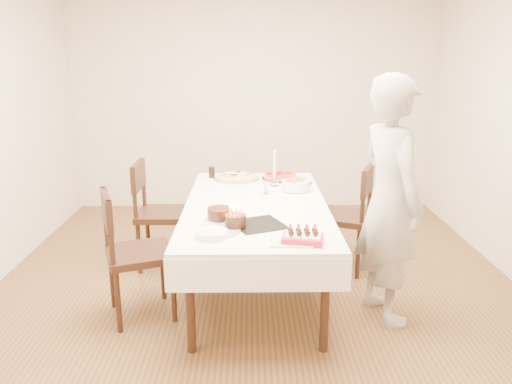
{
  "coord_description": "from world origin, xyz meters",
  "views": [
    {
      "loc": [
        -0.05,
        -3.77,
        1.92
      ],
      "look_at": [
        -0.0,
        0.11,
        0.85
      ],
      "focal_mm": 35.0,
      "sensor_mm": 36.0,
      "label": 1
    }
  ],
  "objects_px": {
    "dining_table": "(256,246)",
    "strawberry_box": "(303,238)",
    "cola_glass": "(212,172)",
    "chair_left_savory": "(163,214)",
    "pasta_bowl": "(296,185)",
    "chair_left_dessert": "(140,254)",
    "person": "(390,201)",
    "pizza_white": "(237,178)",
    "chair_right_savory": "(342,217)",
    "pizza_pepperoni": "(280,176)",
    "taper_candle": "(274,168)",
    "birthday_cake": "(235,216)",
    "layer_cake": "(220,214)"
  },
  "relations": [
    {
      "from": "chair_right_savory",
      "to": "cola_glass",
      "type": "xyz_separation_m",
      "value": [
        -1.22,
        0.45,
        0.32
      ]
    },
    {
      "from": "chair_left_dessert",
      "to": "layer_cake",
      "type": "height_order",
      "value": "chair_left_dessert"
    },
    {
      "from": "chair_left_savory",
      "to": "chair_left_dessert",
      "type": "xyz_separation_m",
      "value": [
        -0.02,
        -0.94,
        -0.0
      ]
    },
    {
      "from": "chair_left_savory",
      "to": "chair_left_dessert",
      "type": "height_order",
      "value": "chair_left_savory"
    },
    {
      "from": "pasta_bowl",
      "to": "person",
      "type": "bearing_deg",
      "value": -54.41
    },
    {
      "from": "pizza_white",
      "to": "dining_table",
      "type": "bearing_deg",
      "value": -77.41
    },
    {
      "from": "chair_left_savory",
      "to": "taper_candle",
      "type": "height_order",
      "value": "taper_candle"
    },
    {
      "from": "pasta_bowl",
      "to": "layer_cake",
      "type": "relative_size",
      "value": 1.09
    },
    {
      "from": "taper_candle",
      "to": "birthday_cake",
      "type": "height_order",
      "value": "taper_candle"
    },
    {
      "from": "pizza_white",
      "to": "strawberry_box",
      "type": "bearing_deg",
      "value": -74.31
    },
    {
      "from": "pizza_white",
      "to": "cola_glass",
      "type": "height_order",
      "value": "cola_glass"
    },
    {
      "from": "person",
      "to": "pizza_pepperoni",
      "type": "relative_size",
      "value": 5.08
    },
    {
      "from": "layer_cake",
      "to": "birthday_cake",
      "type": "xyz_separation_m",
      "value": [
        0.12,
        -0.16,
        0.04
      ]
    },
    {
      "from": "birthday_cake",
      "to": "strawberry_box",
      "type": "relative_size",
      "value": 0.57
    },
    {
      "from": "chair_left_savory",
      "to": "pizza_white",
      "type": "bearing_deg",
      "value": -156.53
    },
    {
      "from": "pizza_white",
      "to": "pizza_pepperoni",
      "type": "distance_m",
      "value": 0.42
    },
    {
      "from": "person",
      "to": "chair_left_savory",
      "type": "bearing_deg",
      "value": 46.01
    },
    {
      "from": "birthday_cake",
      "to": "strawberry_box",
      "type": "xyz_separation_m",
      "value": [
        0.44,
        -0.28,
        -0.05
      ]
    },
    {
      "from": "cola_glass",
      "to": "chair_left_savory",
      "type": "bearing_deg",
      "value": -138.43
    },
    {
      "from": "chair_right_savory",
      "to": "pizza_pepperoni",
      "type": "relative_size",
      "value": 2.75
    },
    {
      "from": "birthday_cake",
      "to": "pizza_white",
      "type": "bearing_deg",
      "value": 91.12
    },
    {
      "from": "pizza_pepperoni",
      "to": "pasta_bowl",
      "type": "relative_size",
      "value": 1.42
    },
    {
      "from": "dining_table",
      "to": "cola_glass",
      "type": "height_order",
      "value": "cola_glass"
    },
    {
      "from": "layer_cake",
      "to": "chair_right_savory",
      "type": "bearing_deg",
      "value": 38.78
    },
    {
      "from": "chair_left_dessert",
      "to": "layer_cake",
      "type": "relative_size",
      "value": 4.33
    },
    {
      "from": "person",
      "to": "birthday_cake",
      "type": "bearing_deg",
      "value": 80.87
    },
    {
      "from": "chair_right_savory",
      "to": "layer_cake",
      "type": "bearing_deg",
      "value": -118.75
    },
    {
      "from": "dining_table",
      "to": "strawberry_box",
      "type": "relative_size",
      "value": 8.2
    },
    {
      "from": "chair_right_savory",
      "to": "person",
      "type": "height_order",
      "value": "person"
    },
    {
      "from": "person",
      "to": "strawberry_box",
      "type": "relative_size",
      "value": 6.92
    },
    {
      "from": "pizza_white",
      "to": "pizza_pepperoni",
      "type": "height_order",
      "value": "same"
    },
    {
      "from": "pizza_pepperoni",
      "to": "cola_glass",
      "type": "bearing_deg",
      "value": 176.38
    },
    {
      "from": "dining_table",
      "to": "chair_left_savory",
      "type": "height_order",
      "value": "chair_left_savory"
    },
    {
      "from": "chair_right_savory",
      "to": "pizza_pepperoni",
      "type": "height_order",
      "value": "chair_right_savory"
    },
    {
      "from": "taper_candle",
      "to": "cola_glass",
      "type": "bearing_deg",
      "value": 151.6
    },
    {
      "from": "pizza_white",
      "to": "layer_cake",
      "type": "height_order",
      "value": "layer_cake"
    },
    {
      "from": "person",
      "to": "pasta_bowl",
      "type": "relative_size",
      "value": 7.23
    },
    {
      "from": "chair_left_savory",
      "to": "pasta_bowl",
      "type": "xyz_separation_m",
      "value": [
        1.2,
        -0.11,
        0.3
      ]
    },
    {
      "from": "pizza_white",
      "to": "pasta_bowl",
      "type": "height_order",
      "value": "pasta_bowl"
    },
    {
      "from": "pizza_white",
      "to": "birthday_cake",
      "type": "distance_m",
      "value": 1.38
    },
    {
      "from": "chair_right_savory",
      "to": "chair_left_savory",
      "type": "xyz_separation_m",
      "value": [
        -1.64,
        0.07,
        0.01
      ]
    },
    {
      "from": "chair_right_savory",
      "to": "birthday_cake",
      "type": "bearing_deg",
      "value": -110.31
    },
    {
      "from": "dining_table",
      "to": "pasta_bowl",
      "type": "xyz_separation_m",
      "value": [
        0.36,
        0.39,
        0.42
      ]
    },
    {
      "from": "pizza_white",
      "to": "pasta_bowl",
      "type": "bearing_deg",
      "value": -37.14
    },
    {
      "from": "dining_table",
      "to": "pizza_white",
      "type": "xyz_separation_m",
      "value": [
        -0.18,
        0.79,
        0.4
      ]
    },
    {
      "from": "taper_candle",
      "to": "cola_glass",
      "type": "xyz_separation_m",
      "value": [
        -0.6,
        0.32,
        -0.12
      ]
    },
    {
      "from": "chair_left_dessert",
      "to": "pasta_bowl",
      "type": "relative_size",
      "value": 3.97
    },
    {
      "from": "chair_left_savory",
      "to": "pasta_bowl",
      "type": "relative_size",
      "value": 3.99
    },
    {
      "from": "chair_left_dessert",
      "to": "cola_glass",
      "type": "xyz_separation_m",
      "value": [
        0.44,
        1.32,
        0.31
      ]
    },
    {
      "from": "chair_left_dessert",
      "to": "taper_candle",
      "type": "xyz_separation_m",
      "value": [
        1.04,
        0.99,
        0.43
      ]
    }
  ]
}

